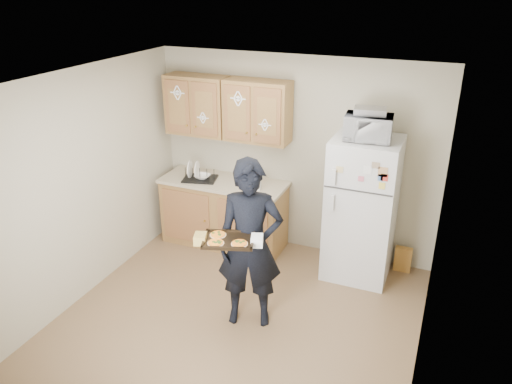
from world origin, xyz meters
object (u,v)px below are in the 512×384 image
microwave (368,128)px  dish_rack (200,173)px  person (250,245)px  refrigerator (362,209)px  baking_tray (229,241)px

microwave → dish_rack: size_ratio=1.19×
person → dish_rack: 1.82m
refrigerator → person: (-0.84, -1.33, 0.04)m
dish_rack → baking_tray: bearing=-53.7°
person → refrigerator: bearing=39.0°
baking_tray → person: bearing=52.6°
baking_tray → dish_rack: size_ratio=1.12×
person → dish_rack: bearing=115.4°
refrigerator → person: 1.57m
refrigerator → dish_rack: (-2.10, -0.02, 0.13)m
refrigerator → person: bearing=-122.3°
baking_tray → microwave: size_ratio=0.94×
baking_tray → dish_rack: baking_tray is taller
microwave → baking_tray: bearing=-126.5°
person → microwave: 1.80m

